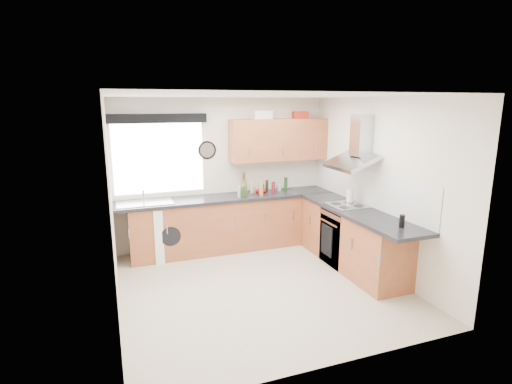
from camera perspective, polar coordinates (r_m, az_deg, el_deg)
name	(u,v)px	position (r m, az deg, el deg)	size (l,w,h in m)	color
ground_plane	(260,286)	(5.53, 0.61, -13.23)	(3.60, 3.60, 0.00)	beige
ceiling	(261,95)	(4.98, 0.68, 13.63)	(3.60, 3.60, 0.02)	white
wall_back	(223,173)	(6.79, -4.74, 2.72)	(3.60, 0.02, 2.50)	silver
wall_front	(334,240)	(3.55, 11.04, -6.70)	(3.60, 0.02, 2.50)	silver
wall_left	(112,208)	(4.80, -19.91, -2.16)	(0.02, 3.60, 2.50)	silver
wall_right	(378,186)	(5.98, 17.00, 0.85)	(0.02, 3.60, 2.50)	silver
window	(159,158)	(6.54, -13.69, 4.68)	(1.40, 0.02, 1.10)	white
window_blind	(157,118)	(6.40, -13.89, 10.17)	(1.50, 0.18, 0.14)	black
splashback	(364,187)	(6.22, 15.24, 0.74)	(0.01, 3.00, 0.54)	white
base_cab_back	(223,225)	(6.69, -4.78, -4.68)	(3.00, 0.58, 0.86)	brown
base_cab_corner	(309,216)	(7.24, 7.55, -3.38)	(0.60, 0.60, 0.86)	brown
base_cab_right	(352,239)	(6.14, 13.49, -6.57)	(0.58, 2.10, 0.86)	brown
worktop_back	(228,198)	(6.58, -3.99, -0.83)	(3.60, 0.62, 0.05)	black
worktop_right	(359,212)	(5.89, 14.43, -2.82)	(0.62, 2.42, 0.05)	black
sink	(145,201)	(6.34, -15.62, -1.19)	(0.84, 0.46, 0.10)	#A7ABB2
oven	(345,236)	(6.26, 12.65, -6.22)	(0.56, 0.58, 0.85)	black
hob_plate	(347,205)	(6.12, 12.87, -1.85)	(0.52, 0.52, 0.01)	#A7ABB2
extractor_hood	(356,148)	(6.03, 14.07, 6.12)	(0.52, 0.78, 0.66)	#A7ABB2
upper_cabinets	(279,140)	(6.87, 3.29, 7.48)	(1.70, 0.35, 0.70)	brown
washing_machine	(168,231)	(6.53, -12.47, -5.42)	(0.58, 0.56, 0.85)	white
wall_clock	(207,150)	(6.65, -6.97, 5.95)	(0.30, 0.30, 0.04)	black
casserole	(261,115)	(6.82, 0.70, 10.99)	(0.33, 0.24, 0.14)	white
storage_box	(300,115)	(7.12, 6.30, 10.90)	(0.26, 0.21, 0.12)	red
utensil_pot	(244,188)	(6.85, -1.73, 0.56)	(0.10, 0.10, 0.15)	gray
kitchen_roll	(350,196)	(6.25, 13.28, -0.54)	(0.11, 0.11, 0.23)	white
tomato_cluster	(261,191)	(6.76, 0.67, 0.10)	(0.17, 0.17, 0.08)	#AB010A
jar_0	(273,187)	(6.80, 2.47, 0.66)	(0.06, 0.06, 0.19)	maroon
jar_1	(243,192)	(6.50, -1.82, 0.00)	(0.07, 0.07, 0.17)	#1E4418
jar_2	(252,187)	(6.78, -0.58, 0.71)	(0.06, 0.06, 0.21)	#9E9586
jar_3	(286,184)	(6.99, 4.27, 1.14)	(0.06, 0.06, 0.23)	#163914
jar_4	(263,187)	(6.95, 0.97, 0.65)	(0.05, 0.05, 0.12)	navy
jar_5	(279,188)	(6.97, 3.34, 0.61)	(0.07, 0.07, 0.11)	#AFA295
jar_6	(278,188)	(7.00, 3.20, 0.62)	(0.07, 0.07, 0.10)	olive
jar_7	(239,191)	(6.47, -2.43, 0.11)	(0.04, 0.04, 0.20)	#B4AB9A
jar_8	(267,186)	(6.88, 1.57, 0.87)	(0.05, 0.05, 0.21)	black
jar_9	(245,189)	(6.57, -1.52, 0.49)	(0.05, 0.05, 0.25)	brown
jar_10	(261,189)	(6.58, 0.75, 0.48)	(0.07, 0.07, 0.24)	olive
jar_11	(255,190)	(6.81, -0.20, 0.26)	(0.05, 0.05, 0.09)	olive
bottle_0	(402,221)	(5.23, 20.13, -3.94)	(0.07, 0.07, 0.16)	black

